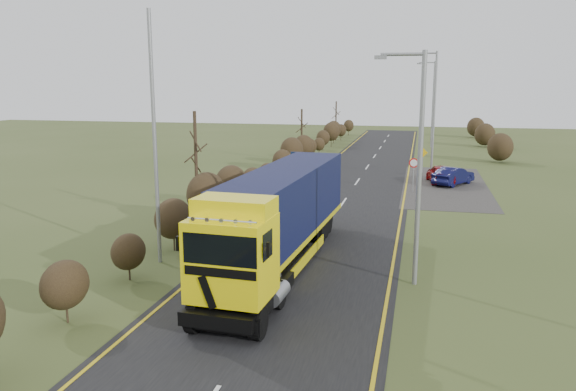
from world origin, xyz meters
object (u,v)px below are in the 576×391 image
(car_red_hatchback, at_px, (441,174))
(speed_sign, at_px, (414,168))
(lorry, at_px, (279,213))
(streetlight_near, at_px, (417,160))
(car_blue_sedan, at_px, (453,176))

(car_red_hatchback, height_order, speed_sign, speed_sign)
(lorry, height_order, streetlight_near, streetlight_near)
(lorry, distance_m, car_blue_sedan, 23.01)
(car_red_hatchback, xyz_separation_m, streetlight_near, (-1.68, -22.82, 3.98))
(speed_sign, bearing_deg, streetlight_near, -89.08)
(lorry, relative_size, speed_sign, 6.11)
(lorry, bearing_deg, car_red_hatchback, 75.45)
(streetlight_near, bearing_deg, car_red_hatchback, 85.79)
(lorry, xyz_separation_m, streetlight_near, (5.30, -0.71, 2.41))
(car_blue_sedan, distance_m, speed_sign, 4.72)
(lorry, distance_m, car_red_hatchback, 23.23)
(lorry, distance_m, speed_sign, 18.65)
(car_red_hatchback, xyz_separation_m, speed_sign, (-1.98, -4.15, 0.95))
(car_blue_sedan, xyz_separation_m, speed_sign, (-2.88, -3.61, 1.00))
(streetlight_near, bearing_deg, speed_sign, 90.92)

